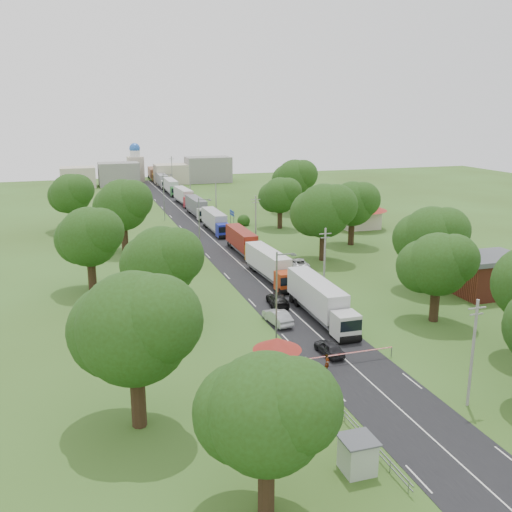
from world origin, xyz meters
name	(u,v)px	position (x,y,z in m)	size (l,w,h in m)	color
ground	(264,286)	(0.00, 0.00, 0.00)	(260.00, 260.00, 0.00)	#354F1A
road	(226,251)	(0.00, 20.00, 0.00)	(8.00, 200.00, 0.04)	black
boom_barrier	(336,356)	(-1.36, -25.00, 0.89)	(9.22, 0.35, 1.18)	slate
guard_booth	(277,351)	(-7.20, -25.00, 2.16)	(4.40, 4.40, 3.45)	#C0B69F
kiosk	(358,455)	(-7.00, -40.00, 1.23)	(2.30, 2.30, 2.41)	#99A593
guard_rail	(350,427)	(-5.00, -35.00, 0.00)	(0.10, 17.00, 1.70)	slate
info_sign	(232,216)	(5.20, 35.00, 3.00)	(0.12, 3.10, 4.10)	slate
pole_0	(473,352)	(5.50, -35.00, 4.68)	(1.60, 0.24, 9.00)	gray
pole_1	(325,262)	(5.50, -7.00, 4.68)	(1.60, 0.24, 9.00)	gray
pole_2	(256,221)	(5.50, 21.00, 4.68)	(1.60, 0.24, 9.00)	gray
pole_3	(216,197)	(5.50, 49.00, 4.68)	(1.60, 0.24, 9.00)	gray
pole_4	(190,181)	(5.50, 77.00, 4.68)	(1.60, 0.24, 9.00)	gray
pole_5	(172,170)	(5.50, 105.00, 4.68)	(1.60, 0.24, 9.00)	gray
lamp_0	(278,296)	(-5.35, -20.00, 5.55)	(2.03, 0.22, 10.00)	slate
lamp_1	(200,227)	(-5.35, 15.00, 5.55)	(2.03, 0.22, 10.00)	slate
lamp_2	(165,194)	(-5.35, 50.00, 5.55)	(2.03, 0.22, 10.00)	slate
tree_2	(437,264)	(13.99, -17.86, 6.60)	(8.00, 8.00, 10.10)	#382616
tree_3	(431,236)	(19.99, -7.84, 7.22)	(8.80, 8.80, 11.07)	#382616
tree_4	(323,211)	(12.99, 10.17, 7.85)	(9.60, 9.60, 12.05)	#382616
tree_5	(352,204)	(21.99, 18.16, 7.22)	(8.80, 8.80, 11.07)	#382616
tree_6	(280,195)	(14.99, 35.14, 6.60)	(8.00, 8.00, 10.10)	#382616
tree_7	(295,178)	(23.99, 50.17, 7.85)	(9.60, 9.60, 12.05)	#382616
tree_8	(266,412)	(-14.01, -41.86, 6.60)	(8.00, 8.00, 10.10)	#382616
tree_9	(134,327)	(-20.01, -29.83, 7.85)	(9.60, 9.60, 12.05)	#382616
tree_10	(161,261)	(-15.01, -9.84, 7.22)	(8.80, 8.80, 11.07)	#382616
tree_11	(89,237)	(-22.01, 5.16, 7.22)	(8.80, 8.80, 11.07)	#382616
tree_12	(123,205)	(-16.01, 25.17, 7.85)	(9.60, 9.60, 12.05)	#382616
tree_13	(71,194)	(-24.01, 45.16, 7.22)	(8.80, 8.80, 11.07)	#382616
house_brick	(488,275)	(26.00, -12.00, 2.65)	(8.60, 6.60, 5.20)	maroon
house_cream	(360,210)	(30.00, 30.00, 3.64)	(10.08, 10.08, 5.80)	#C0B69F
distant_town	(154,173)	(0.68, 110.00, 3.49)	(52.00, 8.00, 8.00)	gray
church	(136,165)	(-4.00, 118.00, 5.39)	(5.00, 5.00, 12.30)	#C0B69F
truck_0	(320,300)	(2.14, -13.35, 2.23)	(2.80, 15.15, 4.20)	silver
truck_1	(270,265)	(1.71, 2.70, 2.10)	(3.02, 14.35, 3.97)	#A73513
truck_2	(243,242)	(2.27, 17.76, 2.02)	(2.36, 13.72, 3.80)	orange
truck_3	(215,221)	(2.02, 35.70, 2.05)	(2.45, 13.92, 3.86)	#192398
truck_4	(197,207)	(2.10, 52.72, 2.06)	(2.66, 14.05, 3.89)	#B1B1B1
truck_5	(184,196)	(2.34, 69.04, 2.04)	(2.94, 13.93, 3.85)	maroon
truck_6	(171,186)	(2.31, 87.83, 2.08)	(2.42, 14.11, 3.91)	#2B7333
truck_7	(162,180)	(2.10, 103.21, 2.03)	(2.52, 13.81, 3.83)	#B9B9B9
truck_8	(153,174)	(1.92, 121.40, 2.02)	(2.85, 13.77, 3.81)	#875E1B
car_lane_front	(329,348)	(-1.00, -22.71, 0.70)	(1.64, 4.09, 1.39)	black
car_lane_mid	(278,317)	(-3.00, -13.52, 0.80)	(1.69, 4.83, 1.59)	#9C9EA4
car_lane_rear	(278,300)	(-1.00, -7.99, 0.76)	(2.13, 5.23, 1.52)	black
car_verge_near	(298,263)	(7.55, 6.68, 0.77)	(2.56, 5.54, 1.54)	#B8B8B8
car_verge_far	(237,230)	(5.50, 32.50, 0.75)	(1.78, 4.43, 1.51)	#585C60
pedestrian_near	(327,363)	(-2.73, -25.98, 0.81)	(0.59, 0.39, 1.63)	gray
pedestrian_booth	(278,356)	(-6.50, -23.33, 0.92)	(0.89, 0.70, 1.84)	gray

